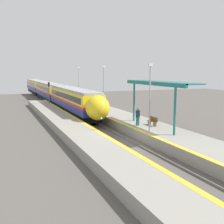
# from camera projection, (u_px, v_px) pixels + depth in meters

# --- Properties ---
(ground_plane) EXTENTS (120.00, 120.00, 0.00)m
(ground_plane) POSITION_uv_depth(u_px,v_px,m) (125.00, 144.00, 24.56)
(ground_plane) COLOR #56514C
(rail_left) EXTENTS (0.08, 90.00, 0.15)m
(rail_left) POSITION_uv_depth(u_px,v_px,m) (117.00, 144.00, 24.28)
(rail_left) COLOR slate
(rail_left) RESTS_ON ground_plane
(rail_right) EXTENTS (0.08, 90.00, 0.15)m
(rail_right) POSITION_uv_depth(u_px,v_px,m) (132.00, 142.00, 24.82)
(rail_right) COLOR slate
(rail_right) RESTS_ON ground_plane
(train) EXTENTS (2.75, 63.66, 3.86)m
(train) POSITION_uv_depth(u_px,v_px,m) (49.00, 91.00, 58.54)
(train) COLOR black
(train) RESTS_ON ground_plane
(platform_right) EXTENTS (4.37, 64.00, 0.90)m
(platform_right) POSITION_uv_depth(u_px,v_px,m) (162.00, 135.00, 25.93)
(platform_right) COLOR gray
(platform_right) RESTS_ON ground_plane
(platform_left) EXTENTS (3.20, 64.00, 0.90)m
(platform_left) POSITION_uv_depth(u_px,v_px,m) (90.00, 142.00, 23.28)
(platform_left) COLOR gray
(platform_left) RESTS_ON ground_plane
(platform_bench) EXTENTS (0.44, 1.41, 0.89)m
(platform_bench) POSITION_uv_depth(u_px,v_px,m) (153.00, 121.00, 28.06)
(platform_bench) COLOR brown
(platform_bench) RESTS_ON platform_right
(person_waiting) EXTENTS (0.36, 0.23, 1.75)m
(person_waiting) POSITION_uv_depth(u_px,v_px,m) (138.00, 117.00, 28.02)
(person_waiting) COLOR #1E604C
(person_waiting) RESTS_ON platform_right
(railway_signal) EXTENTS (0.28, 0.28, 4.47)m
(railway_signal) POSITION_uv_depth(u_px,v_px,m) (49.00, 93.00, 46.73)
(railway_signal) COLOR #59595E
(railway_signal) RESTS_ON ground_plane
(lamppost_near) EXTENTS (0.36, 0.20, 6.07)m
(lamppost_near) POSITION_uv_depth(u_px,v_px,m) (150.00, 94.00, 24.86)
(lamppost_near) COLOR #9E9EA3
(lamppost_near) RESTS_ON platform_right
(lamppost_mid) EXTENTS (0.36, 0.20, 6.07)m
(lamppost_mid) POSITION_uv_depth(u_px,v_px,m) (104.00, 87.00, 35.51)
(lamppost_mid) COLOR #9E9EA3
(lamppost_mid) RESTS_ON platform_right
(lamppost_far) EXTENTS (0.36, 0.20, 6.07)m
(lamppost_far) POSITION_uv_depth(u_px,v_px,m) (79.00, 83.00, 46.17)
(lamppost_far) COLOR #9E9EA3
(lamppost_far) RESTS_ON platform_right
(station_canopy) EXTENTS (2.02, 10.61, 4.42)m
(station_canopy) POSITION_uv_depth(u_px,v_px,m) (157.00, 85.00, 27.02)
(station_canopy) COLOR #1E6B66
(station_canopy) RESTS_ON platform_right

